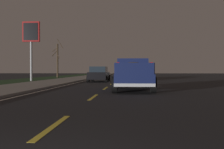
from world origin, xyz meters
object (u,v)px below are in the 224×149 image
bare_tree_far (57,59)px  gas_price_sign (31,37)px  pickup_truck (133,73)px  sedan_silver (131,73)px  sedan_black (99,74)px

bare_tree_far → gas_price_sign: bearing=-175.7°
bare_tree_far → pickup_truck: bearing=-155.1°
pickup_truck → sedan_silver: bearing=-0.0°
pickup_truck → gas_price_sign: 16.73m
sedan_silver → gas_price_sign: bearing=128.0°
pickup_truck → gas_price_sign: gas_price_sign is taller
gas_price_sign → bare_tree_far: bearing=4.3°
sedan_silver → pickup_truck: bearing=180.0°
sedan_silver → bare_tree_far: bearing=67.0°
sedan_black → sedan_silver: (9.58, -3.35, 0.00)m
sedan_silver → bare_tree_far: (5.07, 11.94, 2.14)m
pickup_truck → sedan_black: size_ratio=1.24×
pickup_truck → sedan_black: 11.53m
sedan_black → bare_tree_far: bare_tree_far is taller
sedan_silver → gas_price_sign: gas_price_sign is taller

